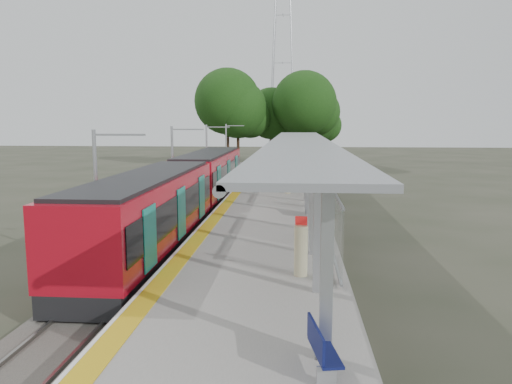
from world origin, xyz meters
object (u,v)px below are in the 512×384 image
bench_near (321,347)px  bench_far (303,169)px  litter_bin (309,198)px  info_pillar_far (288,182)px  info_pillar_near (301,250)px  train (186,190)px  bench_mid (321,206)px

bench_near → bench_far: 34.70m
bench_far → litter_bin: (0.16, -16.30, -0.08)m
bench_near → litter_bin: size_ratio=1.42×
info_pillar_far → info_pillar_near: bearing=-105.4°
bench_near → bench_far: size_ratio=0.88×
bench_far → info_pillar_near: size_ratio=0.86×
train → litter_bin: bearing=9.7°
bench_mid → info_pillar_far: size_ratio=0.95×
bench_mid → info_pillar_near: bearing=-110.8°
bench_near → info_pillar_far: 23.57m
bench_mid → litter_bin: bearing=84.6°
bench_far → info_pillar_near: bearing=-89.1°
bench_far → litter_bin: bench_far is taller
train → bench_far: size_ratio=17.40×
bench_far → train: bearing=-108.6°
bench_mid → bench_near: bearing=-107.1°
train → bench_near: size_ratio=19.81×
info_pillar_near → bench_far: bearing=98.7°
bench_near → info_pillar_near: 5.96m
train → bench_near: (6.39, -17.28, -0.57)m
train → info_pillar_near: size_ratio=14.89×
bench_near → litter_bin: 18.41m
info_pillar_near → litter_bin: info_pillar_near is taller
bench_near → train: bearing=100.2°
litter_bin → info_pillar_far: bearing=103.8°
info_pillar_far → litter_bin: size_ratio=1.76×
train → info_pillar_near: bearing=-61.9°
bench_far → info_pillar_near: info_pillar_near is taller
info_pillar_far → bench_far: bearing=66.6°
bench_near → bench_mid: (0.72, 15.32, 0.08)m
bench_mid → litter_bin: size_ratio=1.67×
info_pillar_far → litter_bin: 5.31m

